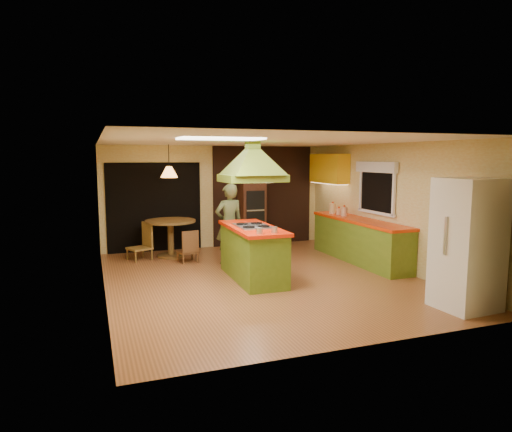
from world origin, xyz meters
name	(u,v)px	position (x,y,z in m)	size (l,w,h in m)	color
ground	(262,279)	(0.00, 0.00, 0.00)	(6.50, 6.50, 0.00)	#9A5B32
room_walls	(262,211)	(0.00, 0.00, 1.25)	(5.50, 6.50, 6.50)	beige
ceiling_plane	(262,141)	(0.00, 0.00, 2.50)	(6.50, 6.50, 0.00)	silver
brick_panel	(263,195)	(1.25, 3.23, 1.25)	(2.64, 0.03, 2.50)	#381E14
nook_opening	(154,207)	(-1.50, 3.23, 1.05)	(2.20, 0.03, 2.10)	black
right_counter	(359,240)	(2.45, 0.60, 0.46)	(0.62, 3.05, 0.92)	olive
upper_cabinets	(329,169)	(2.57, 2.20, 1.95)	(0.34, 1.40, 0.70)	yellow
window_right	(377,179)	(2.70, 0.40, 1.77)	(0.12, 1.35, 1.06)	black
fluor_panel	(221,139)	(-1.10, -1.20, 2.48)	(1.20, 0.60, 0.03)	white
kitchen_island	(253,252)	(-0.17, 0.04, 0.49)	(0.83, 1.98, 0.99)	olive
range_hood	(253,156)	(-0.17, 0.04, 2.25)	(1.13, 0.83, 0.80)	olive
man	(229,224)	(-0.22, 1.37, 0.84)	(0.61, 0.40, 1.68)	#48512B
refrigerator	(468,244)	(2.23, -2.58, 0.96)	(0.79, 0.75, 1.93)	white
wall_oven	(252,211)	(0.84, 2.95, 0.90)	(0.60, 0.61, 1.79)	#4C2718
dining_table	(171,231)	(-1.26, 2.46, 0.59)	(1.12, 1.12, 0.83)	brown
chair_left	(139,242)	(-1.96, 2.36, 0.40)	(0.44, 0.44, 0.81)	brown
chair_near	(188,246)	(-1.01, 1.81, 0.35)	(0.38, 0.38, 0.69)	brown
pendant_lamp	(169,172)	(-1.26, 2.46, 1.90)	(0.38, 0.38, 0.24)	#FF9E3F
canister_large	(333,208)	(2.40, 1.67, 1.04)	(0.16, 0.16, 0.23)	beige
canister_medium	(344,211)	(2.40, 1.16, 1.02)	(0.14, 0.14, 0.20)	beige
canister_small	(339,212)	(2.40, 1.39, 0.99)	(0.11, 0.11, 0.15)	beige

